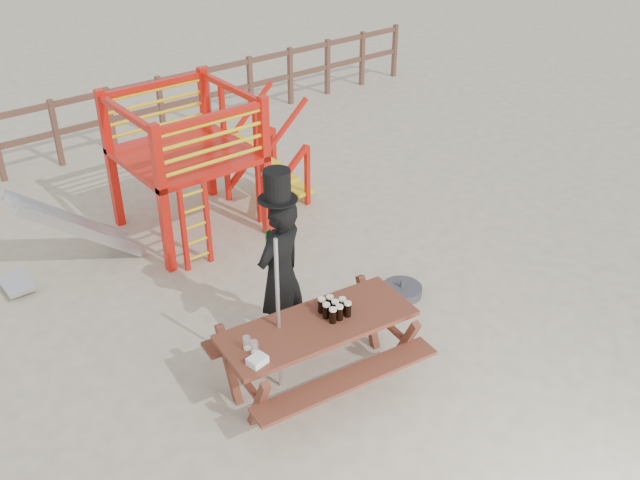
{
  "coord_description": "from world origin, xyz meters",
  "views": [
    {
      "loc": [
        -4.03,
        -4.81,
        5.32
      ],
      "look_at": [
        0.4,
        0.8,
        1.04
      ],
      "focal_mm": 40.0,
      "sensor_mm": 36.0,
      "label": 1
    }
  ],
  "objects": [
    {
      "name": "empty_glasses",
      "position": [
        -1.21,
        -0.14,
        0.87
      ],
      "size": [
        0.1,
        0.18,
        0.15
      ],
      "color": "silver",
      "rests_on": "picnic_table"
    },
    {
      "name": "parasol_base",
      "position": [
        1.45,
        0.44,
        0.06
      ],
      "size": [
        0.52,
        0.52,
        0.22
      ],
      "color": "#39393E",
      "rests_on": "ground"
    },
    {
      "name": "metal_pole",
      "position": [
        -0.77,
        0.01,
        0.93
      ],
      "size": [
        0.04,
        0.04,
        1.85
      ],
      "primitive_type": "cylinder",
      "color": "#B2B2B7",
      "rests_on": "ground"
    },
    {
      "name": "playground_fort",
      "position": [
        0.12,
        3.58,
        1.07
      ],
      "size": [
        4.71,
        1.84,
        2.1
      ],
      "color": "red",
      "rests_on": "ground"
    },
    {
      "name": "ground",
      "position": [
        0.0,
        0.0,
        0.0
      ],
      "size": [
        60.0,
        60.0,
        0.0
      ],
      "primitive_type": "plane",
      "color": "beige",
      "rests_on": "ground"
    },
    {
      "name": "back_fence",
      "position": [
        0.0,
        7.0,
        0.74
      ],
      "size": [
        15.09,
        0.09,
        1.2
      ],
      "color": "brown",
      "rests_on": "ground"
    },
    {
      "name": "stout_pints",
      "position": [
        -0.2,
        -0.19,
        0.89
      ],
      "size": [
        0.27,
        0.3,
        0.17
      ],
      "color": "black",
      "rests_on": "picnic_table"
    },
    {
      "name": "man_with_hat",
      "position": [
        -0.32,
        0.61,
        0.99
      ],
      "size": [
        0.78,
        0.62,
        2.22
      ],
      "rotation": [
        0.0,
        0.0,
        3.42
      ],
      "color": "black",
      "rests_on": "ground"
    },
    {
      "name": "paper_bag",
      "position": [
        -1.26,
        -0.33,
        0.84
      ],
      "size": [
        0.2,
        0.17,
        0.08
      ],
      "primitive_type": "cube",
      "rotation": [
        0.0,
        0.0,
        0.17
      ],
      "color": "white",
      "rests_on": "picnic_table"
    },
    {
      "name": "picnic_table",
      "position": [
        -0.41,
        -0.19,
        0.51
      ],
      "size": [
        2.23,
        1.67,
        0.8
      ],
      "rotation": [
        0.0,
        0.0,
        -0.12
      ],
      "color": "brown",
      "rests_on": "ground"
    }
  ]
}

